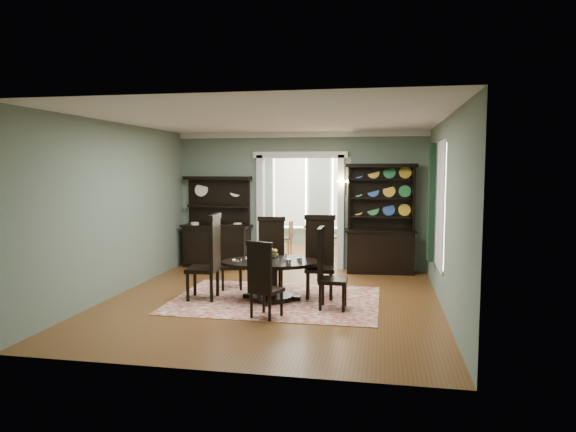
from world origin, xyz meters
name	(u,v)px	position (x,y,z in m)	size (l,w,h in m)	color
room	(272,207)	(0.00, 0.04, 1.58)	(5.51, 6.01, 3.01)	brown
parlor	(315,194)	(0.00, 5.53, 1.52)	(3.51, 3.50, 3.01)	brown
doorway_trim	(300,195)	(0.00, 3.00, 1.62)	(2.08, 0.25, 2.57)	silver
right_window	(436,204)	(2.69, 0.93, 1.60)	(0.15, 1.47, 2.12)	white
wall_sconce	(343,183)	(0.95, 2.85, 1.89)	(0.27, 0.21, 0.21)	gold
rug	(276,300)	(0.05, 0.08, 0.01)	(3.41, 2.46, 0.01)	maroon
dining_table	(271,273)	(-0.03, 0.10, 0.46)	(1.86, 1.84, 0.66)	black
centerpiece	(271,257)	(-0.03, 0.14, 0.72)	(1.22, 0.79, 0.20)	silver
chair_far_left	(231,255)	(-0.94, 0.81, 0.61)	(0.54, 0.52, 1.17)	black
chair_far_mid	(271,252)	(-0.19, 0.83, 0.70)	(0.54, 0.52, 1.33)	black
chair_far_right	(320,254)	(0.74, 0.49, 0.74)	(0.57, 0.55, 1.41)	black
chair_end_left	(210,255)	(-1.05, -0.07, 0.76)	(0.54, 0.57, 1.45)	black
chair_end_right	(326,266)	(0.94, -0.28, 0.68)	(0.45, 0.50, 1.29)	black
chair_near	(263,278)	(0.09, -1.01, 0.61)	(0.55, 0.53, 1.16)	black
sideboard	(217,235)	(-1.85, 2.76, 0.71)	(1.57, 0.63, 2.03)	black
welsh_dresser	(380,233)	(1.76, 2.75, 0.84)	(1.51, 0.63, 2.31)	black
parlor_table	(319,235)	(0.19, 4.80, 0.49)	(0.81, 0.81, 0.75)	#592D19
parlor_chair_left	(287,236)	(-0.61, 4.69, 0.46)	(0.37, 0.36, 0.85)	#592D19
parlor_chair_right	(333,234)	(0.56, 4.68, 0.54)	(0.46, 0.45, 1.01)	#592D19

